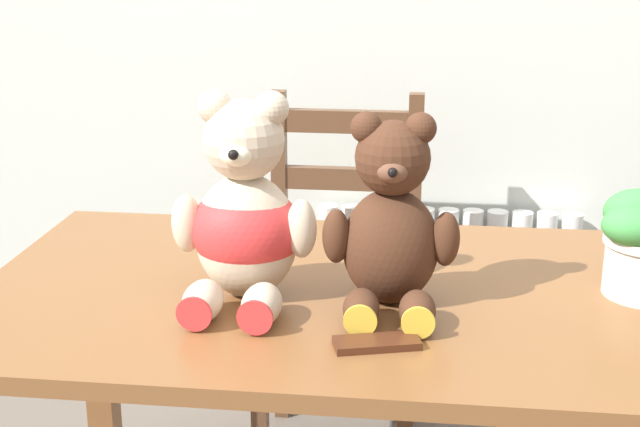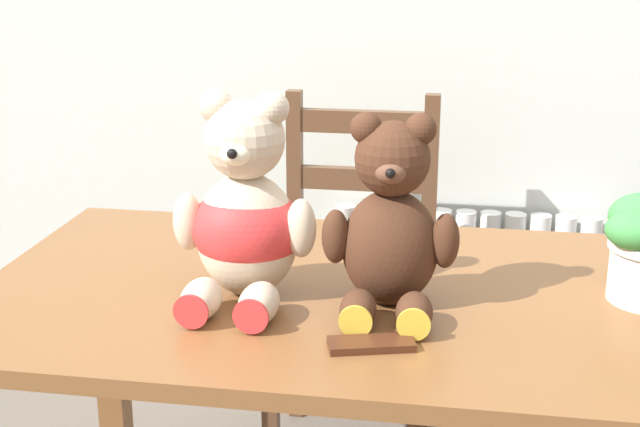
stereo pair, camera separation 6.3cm
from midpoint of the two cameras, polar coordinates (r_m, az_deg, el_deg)
radiator at (r=2.72m, az=9.67°, el=-6.59°), size 0.77×0.10×0.60m
dining_table at (r=1.61m, az=2.66°, el=-8.73°), size 1.28×0.77×0.77m
wooden_chair_behind at (r=2.38m, az=3.00°, el=-4.81°), size 0.41×0.39×0.97m
teddy_bear_left at (r=1.49m, az=-3.59°, el=-0.23°), size 0.25×0.25×0.35m
teddy_bear_right at (r=1.45m, az=5.78°, el=-0.82°), size 0.23×0.23×0.32m
chocolate_bar at (r=1.35m, az=4.66°, el=-8.34°), size 0.14×0.08×0.01m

